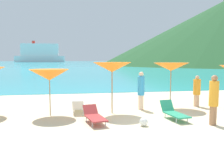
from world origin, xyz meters
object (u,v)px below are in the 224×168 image
Objects in this scene: umbrella_3 at (112,67)px; umbrella_2 at (49,75)px; cruise_ship at (40,54)px; lounge_chair_2 at (174,112)px; lounge_chair_0 at (94,116)px; beachgoer_2 at (214,99)px; umbrella_4 at (171,67)px; beach_ball at (144,122)px; lounge_chair_5 at (79,106)px; beachgoer_0 at (197,90)px; beachgoer_1 at (141,89)px.

umbrella_2 is at bearing 178.92° from umbrella_3.
lounge_chair_2 is at bearing -79.27° from cruise_ship.
umbrella_3 is at bearing 139.66° from lounge_chair_2.
beachgoer_2 is (4.33, -1.03, 0.71)m from lounge_chair_0.
cruise_ship is (-37.34, 263.89, 6.86)m from umbrella_4.
beach_ball is (-1.51, -0.79, -0.13)m from lounge_chair_2.
umbrella_3 reaches higher than lounge_chair_5.
beachgoer_0 is 3.68m from beachgoer_2.
beachgoer_1 is (-1.61, -0.20, -1.08)m from umbrella_4.
umbrella_4 is at bearing -162.98° from beachgoer_1.
umbrella_4 is (3.15, 0.79, -0.02)m from umbrella_3.
umbrella_2 is 6.71m from beachgoer_2.
lounge_chair_0 is 268.46m from cruise_ship.
umbrella_3 is at bearing -1.08° from umbrella_2.
beachgoer_0 is at bearing -78.71° from cruise_ship.
lounge_chair_5 is (-3.78, 2.01, -0.02)m from lounge_chair_2.
beach_ball is at bearing -159.22° from lounge_chair_2.
umbrella_3 is 4.86m from beachgoer_0.
cruise_ship is at bearing 97.36° from umbrella_3.
beachgoer_1 is (1.54, 0.59, -1.10)m from umbrella_3.
lounge_chair_2 is at bearing -33.66° from umbrella_3.
lounge_chair_0 is 0.89× the size of beachgoer_1.
beachgoer_2 is 270.03m from cruise_ship.
beachgoer_0 is at bearing 12.70° from lounge_chair_0.
cruise_ship is (-38.82, 263.83, 8.09)m from beachgoer_0.
umbrella_2 is 1.25× the size of lounge_chair_2.
cruise_ship is at bearing 97.46° from beach_ball.
umbrella_4 is at bearing 7.14° from umbrella_2.
beachgoer_1 reaches higher than lounge_chair_0.
beach_ball is at bearing -127.34° from umbrella_4.
umbrella_3 reaches higher than beachgoer_2.
umbrella_4 is (5.89, 0.74, 0.29)m from umbrella_2.
umbrella_3 is 266.96m from cruise_ship.
beachgoer_1 is (-3.08, -0.25, 0.14)m from beachgoer_0.
lounge_chair_0 is 3.39m from beachgoer_1.
umbrella_4 is 0.04× the size of cruise_ship.
beach_ball is (2.26, -2.80, -0.11)m from lounge_chair_5.
beachgoer_2 is (3.36, -2.61, -1.09)m from umbrella_3.
beachgoer_0 is 266.80m from cruise_ship.
umbrella_4 is 1.22× the size of beachgoer_2.
beachgoer_1 is at bearing 20.89° from umbrella_3.
umbrella_4 is at bearing 63.11° from lounge_chair_2.
umbrella_3 is 1.98m from beachgoer_1.
lounge_chair_5 is at bearing 161.82° from umbrella_3.
beach_ball is at bearing -71.41° from umbrella_3.
cruise_ship reaches higher than lounge_chair_2.
cruise_ship is at bearing -55.98° from beachgoer_2.
cruise_ship is (-37.56, 267.29, 7.93)m from beachgoer_2.
beach_ball is at bearing -33.90° from umbrella_2.
beachgoer_1 is 0.99× the size of beachgoer_2.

